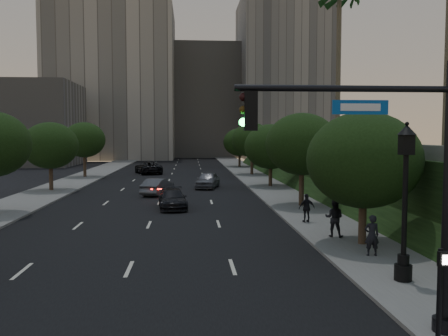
{
  "coord_description": "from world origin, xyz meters",
  "views": [
    {
      "loc": [
        2.35,
        -13.11,
        5.17
      ],
      "look_at": [
        3.98,
        9.33,
        3.6
      ],
      "focal_mm": 38.0,
      "sensor_mm": 36.0,
      "label": 1
    }
  ],
  "objects": [
    {
      "name": "office_block_mid",
      "position": [
        6.0,
        102.0,
        13.0
      ],
      "size": [
        22.0,
        18.0,
        26.0
      ],
      "primitive_type": "cube",
      "color": "gray",
      "rests_on": "ground"
    },
    {
      "name": "pedestrian_c",
      "position": [
        9.07,
        13.5,
        0.97
      ],
      "size": [
        1.01,
        0.54,
        1.65
      ],
      "primitive_type": "imported",
      "rotation": [
        0.0,
        0.0,
        3.29
      ],
      "color": "black",
      "rests_on": "sidewalk_right"
    },
    {
      "name": "sedan_mid_left",
      "position": [
        -0.39,
        27.78,
        0.72
      ],
      "size": [
        2.82,
        4.64,
        1.44
      ],
      "primitive_type": "imported",
      "rotation": [
        0.0,
        0.0,
        2.82
      ],
      "color": "#4B4D53",
      "rests_on": "ground"
    },
    {
      "name": "tree_right_c",
      "position": [
        10.3,
        33.0,
        4.02
      ],
      "size": [
        5.2,
        5.2,
        6.24
      ],
      "color": "#38281C",
      "rests_on": "ground"
    },
    {
      "name": "road_surface",
      "position": [
        0.0,
        30.0,
        0.01
      ],
      "size": [
        16.0,
        140.0,
        0.02
      ],
      "primitive_type": "cube",
      "color": "black",
      "rests_on": "ground"
    },
    {
      "name": "tree_left_c",
      "position": [
        -10.3,
        31.0,
        4.21
      ],
      "size": [
        5.0,
        5.0,
        6.34
      ],
      "color": "#38281C",
      "rests_on": "ground"
    },
    {
      "name": "office_block_right",
      "position": [
        24.0,
        96.0,
        18.0
      ],
      "size": [
        20.0,
        22.0,
        36.0
      ],
      "primitive_type": "cube",
      "color": "gray",
      "rests_on": "ground"
    },
    {
      "name": "sedan_far_right",
      "position": [
        4.09,
        32.67,
        0.8
      ],
      "size": [
        2.86,
        4.97,
        1.59
      ],
      "primitive_type": "imported",
      "rotation": [
        0.0,
        0.0,
        -0.22
      ],
      "color": "slate",
      "rests_on": "ground"
    },
    {
      "name": "tree_right_b",
      "position": [
        10.3,
        20.0,
        4.52
      ],
      "size": [
        5.2,
        5.2,
        6.74
      ],
      "color": "#38281C",
      "rests_on": "ground"
    },
    {
      "name": "parapet_wall",
      "position": [
        13.5,
        28.0,
        4.35
      ],
      "size": [
        0.35,
        90.0,
        0.7
      ],
      "primitive_type": "cube",
      "color": "slate",
      "rests_on": "embankment"
    },
    {
      "name": "traffic_signal_mast",
      "position": [
        7.73,
        -1.73,
        3.67
      ],
      "size": [
        5.68,
        0.56,
        7.0
      ],
      "color": "black",
      "rests_on": "ground"
    },
    {
      "name": "street_lamp",
      "position": [
        9.7,
        2.47,
        2.63
      ],
      "size": [
        0.64,
        0.64,
        5.62
      ],
      "color": "black",
      "rests_on": "ground"
    },
    {
      "name": "office_block_left",
      "position": [
        -14.0,
        92.0,
        16.0
      ],
      "size": [
        26.0,
        20.0,
        32.0
      ],
      "primitive_type": "cube",
      "color": "gray",
      "rests_on": "ground"
    },
    {
      "name": "sidewalk_right",
      "position": [
        10.25,
        30.0,
        0.07
      ],
      "size": [
        4.5,
        140.0,
        0.15
      ],
      "primitive_type": "cube",
      "color": "slate",
      "rests_on": "ground"
    },
    {
      "name": "sedan_near_right",
      "position": [
        1.14,
        20.06,
        0.68
      ],
      "size": [
        2.31,
        4.83,
        1.36
      ],
      "primitive_type": "imported",
      "rotation": [
        0.0,
        0.0,
        0.09
      ],
      "color": "black",
      "rests_on": "ground"
    },
    {
      "name": "tree_left_d",
      "position": [
        -10.3,
        45.0,
        4.58
      ],
      "size": [
        5.0,
        5.0,
        6.71
      ],
      "color": "#38281C",
      "rests_on": "ground"
    },
    {
      "name": "ground",
      "position": [
        0.0,
        0.0,
        0.0
      ],
      "size": [
        160.0,
        160.0,
        0.0
      ],
      "primitive_type": "plane",
      "color": "black",
      "rests_on": "ground"
    },
    {
      "name": "pedestrian_b",
      "position": [
        9.46,
        9.56,
        1.09
      ],
      "size": [
        1.13,
        1.04,
        1.89
      ],
      "primitive_type": "imported",
      "rotation": [
        0.0,
        0.0,
        2.7
      ],
      "color": "black",
      "rests_on": "sidewalk_right"
    },
    {
      "name": "tree_right_d",
      "position": [
        10.3,
        47.0,
        4.52
      ],
      "size": [
        5.2,
        5.2,
        6.74
      ],
      "color": "#38281C",
      "rests_on": "ground"
    },
    {
      "name": "embankment",
      "position": [
        22.0,
        28.0,
        2.0
      ],
      "size": [
        18.0,
        90.0,
        4.0
      ],
      "primitive_type": "cube",
      "color": "black",
      "rests_on": "ground"
    },
    {
      "name": "sedan_far_left",
      "position": [
        -3.15,
        50.21,
        0.83
      ],
      "size": [
        4.41,
        6.49,
        1.65
      ],
      "primitive_type": "imported",
      "rotation": [
        0.0,
        0.0,
        3.45
      ],
      "color": "black",
      "rests_on": "ground"
    },
    {
      "name": "tree_right_a",
      "position": [
        10.3,
        8.0,
        4.02
      ],
      "size": [
        5.2,
        5.2,
        6.24
      ],
      "color": "#38281C",
      "rests_on": "ground"
    },
    {
      "name": "sidewalk_left",
      "position": [
        -10.25,
        30.0,
        0.07
      ],
      "size": [
        4.5,
        140.0,
        0.15
      ],
      "primitive_type": "cube",
      "color": "slate",
      "rests_on": "ground"
    },
    {
      "name": "pedestrian_signal",
      "position": [
        8.24,
        -2.58,
        1.57
      ],
      "size": [
        0.3,
        0.33,
        2.5
      ],
      "color": "black",
      "rests_on": "ground"
    },
    {
      "name": "pedestrian_a",
      "position": [
        9.89,
        5.82,
        1.01
      ],
      "size": [
        0.64,
        0.43,
        1.71
      ],
      "primitive_type": "imported",
      "rotation": [
        0.0,
        0.0,
        3.11
      ],
      "color": "black",
      "rests_on": "sidewalk_right"
    },
    {
      "name": "office_block_filler",
      "position": [
        -26.0,
        70.0,
        7.0
      ],
      "size": [
        18.0,
        16.0,
        14.0
      ],
      "primitive_type": "cube",
      "color": "gray",
      "rests_on": "ground"
    },
    {
      "name": "tree_right_e",
      "position": [
        10.3,
        62.0,
        4.02
      ],
      "size": [
        5.2,
        5.2,
        6.24
      ],
      "color": "#38281C",
      "rests_on": "ground"
    }
  ]
}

